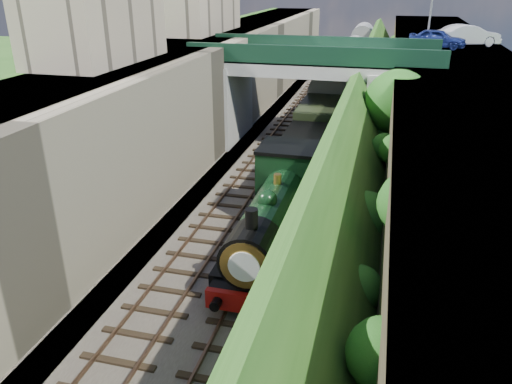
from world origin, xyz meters
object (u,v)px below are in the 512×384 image
Objects in this scene: tree at (399,105)px; car_blue at (437,39)px; car_silver at (468,35)px; road_bridge at (322,89)px; locomotive at (276,216)px; tender at (305,163)px.

tree is 1.64× the size of car_blue.
car_blue is 2.95m from car_silver.
car_blue is (7.49, 6.33, 2.86)m from road_bridge.
locomotive is (-4.71, -9.66, -2.75)m from tree.
car_blue is at bearing 71.61° from locomotive.
car_silver is at bearing 68.05° from locomotive.
road_bridge is 2.67× the size of tender.
car_silver reaches higher than tree.
car_blue reaches higher than locomotive.
tree is 1.10× the size of tender.
locomotive is 1.70× the size of tender.
road_bridge is at bearing 130.74° from tree.
car_silver is at bearing 39.94° from road_bridge.
tree is 12.57m from car_blue.
car_silver is (4.80, 13.95, 2.38)m from tree.
road_bridge is 3.38× the size of car_silver.
car_blue reaches higher than road_bridge.
car_blue is 23.48m from locomotive.
tender is (-9.52, -16.25, -5.41)m from car_silver.
tender is (-0.00, 7.36, -0.27)m from locomotive.
road_bridge is 7.64m from tree.
road_bridge is 3.98× the size of car_blue.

